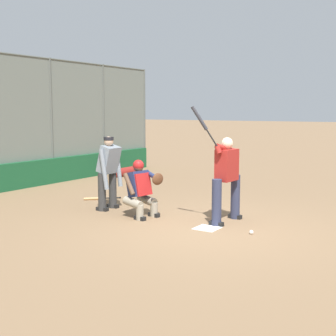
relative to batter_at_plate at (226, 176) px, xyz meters
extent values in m
plane|color=#846647|center=(0.64, -0.06, -0.91)|extent=(160.00, 160.00, 0.00)
cube|color=white|center=(0.64, -0.06, -0.91)|extent=(0.43, 0.43, 0.01)
cylinder|color=#515651|center=(-6.50, -6.66, 0.95)|extent=(0.08, 0.08, 3.73)
cylinder|color=#515651|center=(-4.12, -6.66, 0.95)|extent=(0.08, 0.08, 3.73)
cylinder|color=#515651|center=(-1.74, -6.66, 0.95)|extent=(0.08, 0.08, 3.73)
cylinder|color=#2D334C|center=(-0.38, 0.03, -0.46)|extent=(0.19, 0.19, 0.90)
cube|color=black|center=(-0.38, 0.03, -0.87)|extent=(0.13, 0.29, 0.08)
cylinder|color=#2D334C|center=(0.36, -0.01, -0.46)|extent=(0.19, 0.19, 0.90)
cube|color=black|center=(0.36, -0.01, -0.87)|extent=(0.13, 0.29, 0.08)
cube|color=maroon|center=(-0.01, 0.01, 0.22)|extent=(0.50, 0.31, 0.62)
sphere|color=beige|center=(-0.01, 0.01, 0.64)|extent=(0.23, 0.23, 0.23)
cylinder|color=maroon|center=(-0.01, -0.02, 0.54)|extent=(0.63, 0.19, 0.23)
cylinder|color=maroon|center=(0.29, -0.04, 0.54)|extent=(0.12, 0.16, 0.17)
sphere|color=black|center=(0.29, -0.06, 0.60)|extent=(0.04, 0.04, 0.04)
cylinder|color=black|center=(0.34, -0.15, 0.76)|extent=(0.14, 0.21, 0.33)
cylinder|color=#28282D|center=(0.46, -0.35, 1.13)|extent=(0.22, 0.32, 0.47)
cylinder|color=gray|center=(0.39, -1.45, -0.76)|extent=(0.15, 0.15, 0.31)
cylinder|color=gray|center=(0.36, -1.65, -0.59)|extent=(0.25, 0.48, 0.24)
cube|color=black|center=(0.39, -1.45, -0.87)|extent=(0.14, 0.27, 0.08)
cylinder|color=gray|center=(0.79, -1.51, -0.76)|extent=(0.15, 0.15, 0.31)
cylinder|color=gray|center=(0.76, -1.71, -0.59)|extent=(0.25, 0.48, 0.24)
cube|color=black|center=(0.79, -1.51, -0.87)|extent=(0.14, 0.27, 0.08)
cube|color=navy|center=(0.55, -1.72, -0.22)|extent=(0.49, 0.42, 0.55)
cube|color=#B21E1E|center=(0.57, -1.58, -0.22)|extent=(0.41, 0.20, 0.46)
sphere|color=brown|center=(0.55, -1.72, 0.12)|extent=(0.20, 0.20, 0.20)
sphere|color=#B21E1E|center=(0.55, -1.72, 0.16)|extent=(0.23, 0.23, 0.23)
cylinder|color=navy|center=(0.42, -1.46, -0.05)|extent=(0.36, 0.50, 0.16)
ellipsoid|color=#56331E|center=(0.56, -1.23, -0.09)|extent=(0.31, 0.15, 0.24)
cylinder|color=brown|center=(0.81, -1.76, -0.20)|extent=(0.14, 0.32, 0.44)
cylinder|color=#333333|center=(0.16, -2.74, -0.50)|extent=(0.17, 0.17, 0.83)
cube|color=black|center=(0.16, -2.74, -0.87)|extent=(0.12, 0.28, 0.08)
cylinder|color=#333333|center=(0.54, -2.73, -0.50)|extent=(0.17, 0.17, 0.83)
cube|color=black|center=(0.54, -2.73, -0.87)|extent=(0.12, 0.28, 0.08)
cube|color=gray|center=(0.34, -2.68, 0.21)|extent=(0.46, 0.41, 0.63)
sphere|color=tan|center=(0.34, -2.68, 0.61)|extent=(0.21, 0.21, 0.21)
cylinder|color=black|center=(0.34, -2.68, 0.66)|extent=(0.22, 0.22, 0.07)
cylinder|color=gray|center=(0.08, -2.62, 0.02)|extent=(0.14, 0.24, 0.88)
cylinder|color=gray|center=(0.60, -2.61, 0.02)|extent=(0.15, 0.24, 0.88)
sphere|color=black|center=(-0.75, -3.27, -0.88)|extent=(0.04, 0.04, 0.04)
cylinder|color=black|center=(-0.62, -3.40, -0.88)|extent=(0.28, 0.29, 0.03)
cylinder|color=tan|center=(-0.31, -3.72, -0.88)|extent=(0.41, 0.41, 0.07)
sphere|color=white|center=(0.58, 0.79, -0.88)|extent=(0.07, 0.07, 0.07)
cylinder|color=maroon|center=(-4.11, -5.71, -0.77)|extent=(0.99, 0.28, 0.28)
sphere|color=maroon|center=(-4.61, -5.71, -0.77)|extent=(0.27, 0.27, 0.27)
sphere|color=maroon|center=(-3.61, -5.71, -0.77)|extent=(0.27, 0.27, 0.27)
camera|label=1|loc=(8.18, 3.96, 1.29)|focal=50.00mm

